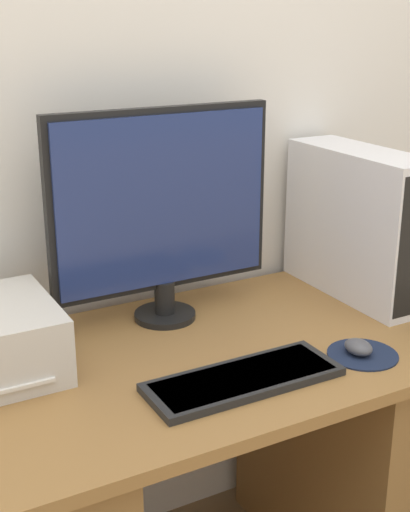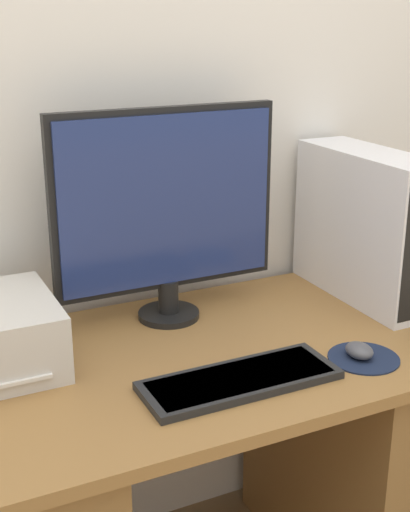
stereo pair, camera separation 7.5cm
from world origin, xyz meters
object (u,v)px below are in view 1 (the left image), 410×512
(monitor, at_px, (162,207))
(mouse, at_px, (358,347))
(computer_tower, at_px, (359,223))
(keyboard, at_px, (244,379))

(monitor, xyz_separation_m, mouse, (0.30, -0.41, -0.28))
(computer_tower, bearing_deg, keyboard, -151.78)
(monitor, relative_size, mouse, 7.99)
(keyboard, bearing_deg, monitor, 89.98)
(mouse, bearing_deg, computer_tower, 51.38)
(computer_tower, bearing_deg, monitor, 169.98)
(monitor, bearing_deg, computer_tower, -10.02)
(keyboard, relative_size, mouse, 5.90)
(monitor, distance_m, keyboard, 0.49)
(monitor, relative_size, keyboard, 1.36)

